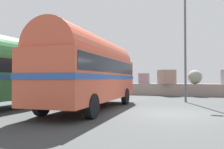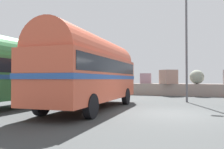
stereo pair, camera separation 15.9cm
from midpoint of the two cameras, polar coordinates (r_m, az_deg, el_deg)
ground at (r=10.45m, az=13.84°, el=-9.48°), size 32.00×26.00×0.02m
breakwater at (r=22.08m, az=17.90°, el=-2.98°), size 31.36×2.51×2.49m
vintage_coach at (r=11.59m, az=-5.54°, el=1.43°), size 2.91×8.71×3.70m
second_coach at (r=13.39m, az=-23.60°, el=1.18°), size 2.49×8.59×3.70m
lamp_post at (r=15.87m, az=17.34°, el=7.17°), size 0.60×1.00×6.80m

